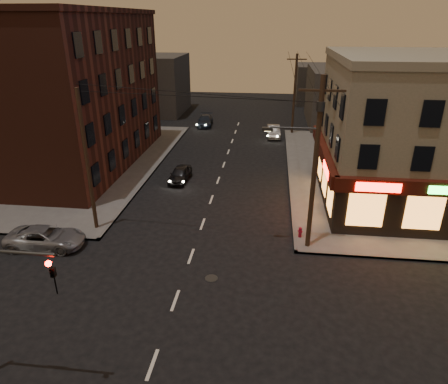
# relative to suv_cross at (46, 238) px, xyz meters

# --- Properties ---
(ground) EXTENTS (120.00, 120.00, 0.00)m
(ground) POSITION_rel_suv_cross_xyz_m (8.88, -4.00, -0.64)
(ground) COLOR black
(ground) RESTS_ON ground
(sidewalk_ne) EXTENTS (24.00, 28.00, 0.15)m
(sidewalk_ne) POSITION_rel_suv_cross_xyz_m (26.88, 15.00, -0.56)
(sidewalk_ne) COLOR #514F4C
(sidewalk_ne) RESTS_ON ground
(sidewalk_nw) EXTENTS (24.00, 28.00, 0.15)m
(sidewalk_nw) POSITION_rel_suv_cross_xyz_m (-9.12, 15.00, -0.56)
(sidewalk_nw) COLOR #514F4C
(sidewalk_nw) RESTS_ON ground
(pizza_building) EXTENTS (15.85, 12.85, 10.50)m
(pizza_building) POSITION_rel_suv_cross_xyz_m (24.81, 9.43, 4.71)
(pizza_building) COLOR gray
(pizza_building) RESTS_ON sidewalk_ne
(brick_apartment) EXTENTS (12.00, 20.00, 13.00)m
(brick_apartment) POSITION_rel_suv_cross_xyz_m (-5.62, 15.00, 6.01)
(brick_apartment) COLOR #4A2217
(brick_apartment) RESTS_ON sidewalk_nw
(bg_building_ne_a) EXTENTS (10.00, 12.00, 7.00)m
(bg_building_ne_a) POSITION_rel_suv_cross_xyz_m (22.88, 34.00, 2.86)
(bg_building_ne_a) COLOR #3F3D3A
(bg_building_ne_a) RESTS_ON ground
(bg_building_nw) EXTENTS (9.00, 10.00, 8.00)m
(bg_building_nw) POSITION_rel_suv_cross_xyz_m (-4.12, 38.00, 3.36)
(bg_building_nw) COLOR #3F3D3A
(bg_building_nw) RESTS_ON ground
(bg_building_ne_b) EXTENTS (8.00, 8.00, 6.00)m
(bg_building_ne_b) POSITION_rel_suv_cross_xyz_m (20.88, 48.00, 2.36)
(bg_building_ne_b) COLOR #3F3D3A
(bg_building_ne_b) RESTS_ON ground
(utility_pole_main) EXTENTS (4.20, 0.44, 10.00)m
(utility_pole_main) POSITION_rel_suv_cross_xyz_m (15.56, 1.80, 5.12)
(utility_pole_main) COLOR #382619
(utility_pole_main) RESTS_ON sidewalk_ne
(utility_pole_far) EXTENTS (0.26, 0.26, 9.00)m
(utility_pole_far) POSITION_rel_suv_cross_xyz_m (15.68, 28.00, 4.01)
(utility_pole_far) COLOR #382619
(utility_pole_far) RESTS_ON sidewalk_ne
(utility_pole_west) EXTENTS (0.24, 0.24, 9.00)m
(utility_pole_west) POSITION_rel_suv_cross_xyz_m (2.08, 2.50, 4.01)
(utility_pole_west) COLOR #382619
(utility_pole_west) RESTS_ON sidewalk_nw
(suv_cross) EXTENTS (4.72, 2.38, 1.28)m
(suv_cross) POSITION_rel_suv_cross_xyz_m (0.00, 0.00, 0.00)
(suv_cross) COLOR gray
(suv_cross) RESTS_ON ground
(sedan_near) EXTENTS (1.65, 3.68, 1.23)m
(sedan_near) POSITION_rel_suv_cross_xyz_m (5.68, 11.49, -0.03)
(sedan_near) COLOR black
(sedan_near) RESTS_ON ground
(sedan_mid) EXTENTS (1.64, 4.13, 1.34)m
(sedan_mid) POSITION_rel_suv_cross_xyz_m (13.49, 26.33, 0.03)
(sedan_mid) COLOR gray
(sedan_mid) RESTS_ON ground
(sedan_far) EXTENTS (2.11, 4.56, 1.29)m
(sedan_far) POSITION_rel_suv_cross_xyz_m (4.70, 30.60, 0.00)
(sedan_far) COLOR #17202E
(sedan_far) RESTS_ON ground
(fire_hydrant) EXTENTS (0.31, 0.31, 0.69)m
(fire_hydrant) POSITION_rel_suv_cross_xyz_m (15.28, 2.79, -0.12)
(fire_hydrant) COLOR maroon
(fire_hydrant) RESTS_ON sidewalk_ne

